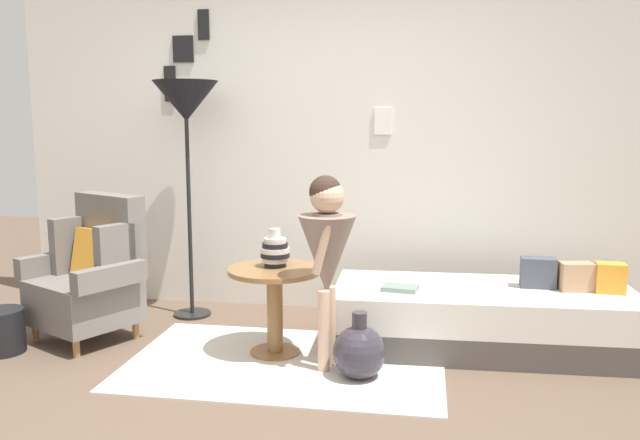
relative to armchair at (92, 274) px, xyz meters
The scene contains 15 objects.
ground_plane 1.76m from the armchair, 33.93° to the right, with size 12.00×12.00×0.00m, color brown.
gallery_wall 1.93m from the armchair, 35.40° to the left, with size 4.80×0.12×2.60m.
rug 1.48m from the armchair, 10.69° to the right, with size 1.91×1.22×0.01m, color silver.
armchair is the anchor object (origin of this frame).
daybed 2.61m from the armchair, ahead, with size 1.92×0.85×0.40m.
pillow_head 3.37m from the armchair, ahead, with size 0.18×0.12×0.19m, color orange.
pillow_mid 3.17m from the armchair, ahead, with size 0.20×0.12×0.18m, color tan.
pillow_back 2.95m from the armchair, ahead, with size 0.22×0.12×0.19m, color #474C56.
side_table 1.30m from the armchair, ahead, with size 0.58×0.58×0.56m.
vase_striped 1.31m from the armchair, ahead, with size 0.18×0.18×0.24m.
floor_lamp 1.35m from the armchair, 50.99° to the left, with size 0.47×0.47×1.75m.
person_child 1.71m from the armchair, 10.60° to the right, with size 0.34×0.34×1.16m.
book_on_daybed 2.07m from the armchair, ahead, with size 0.22×0.16×0.03m, color gray.
demijohn_near 1.92m from the armchair, 12.66° to the right, with size 0.31×0.31×0.39m.
magazine_basket 0.64m from the armchair, 139.29° to the right, with size 0.28×0.28×0.28m, color black.
Camera 1 is at (0.80, -2.98, 1.46)m, focal length 36.15 mm.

